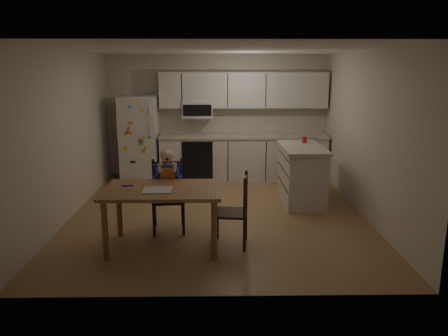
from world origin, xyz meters
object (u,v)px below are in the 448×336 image
red_cup (304,140)px  chair_side (238,206)px  chair_booster (168,181)px  dining_table (163,196)px  refrigerator (140,139)px  kitchen_island (302,174)px

red_cup → chair_side: size_ratio=0.12×
chair_booster → chair_side: (0.95, -0.58, -0.17)m
chair_booster → red_cup: bearing=29.9°
chair_booster → dining_table: bearing=-95.8°
refrigerator → chair_side: 3.83m
refrigerator → kitchen_island: size_ratio=1.30×
red_cup → chair_booster: size_ratio=0.09×
chair_booster → chair_side: 1.13m
red_cup → chair_booster: (-2.21, -1.61, -0.31)m
kitchen_island → red_cup: 0.64m
dining_table → chair_booster: size_ratio=1.25×
dining_table → chair_booster: (-0.01, 0.62, 0.03)m
refrigerator → dining_table: (0.86, -3.40, -0.17)m
chair_booster → kitchen_island: bearing=24.6°
kitchen_island → chair_side: 2.19m
dining_table → chair_booster: 0.62m
kitchen_island → dining_table: 2.84m
kitchen_island → red_cup: bearing=75.3°
refrigerator → chair_side: (1.81, -3.36, -0.31)m
red_cup → chair_booster: bearing=-143.8°
red_cup → dining_table: size_ratio=0.08×
refrigerator → red_cup: refrigerator is taller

